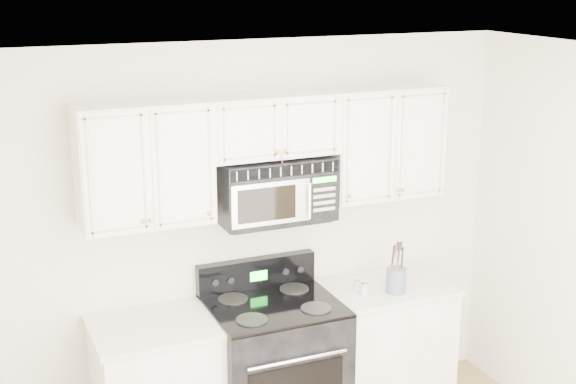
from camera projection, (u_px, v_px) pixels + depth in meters
room at (394, 339)px, 3.88m from camera, size 3.51×3.51×2.61m
base_cabinet_right at (384, 348)px, 5.69m from camera, size 0.86×0.65×0.92m
range at (274, 366)px, 5.31m from camera, size 0.84×0.76×1.14m
upper_cabinets at (270, 147)px, 5.11m from camera, size 2.44×0.37×0.75m
microwave at (275, 189)px, 5.17m from camera, size 0.75×0.42×0.41m
utensil_crock at (396, 279)px, 5.39m from camera, size 0.13×0.13×0.36m
shaker_salt at (357, 285)px, 5.42m from camera, size 0.04×0.04×0.09m
shaker_pepper at (364, 288)px, 5.34m from camera, size 0.04×0.04×0.10m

